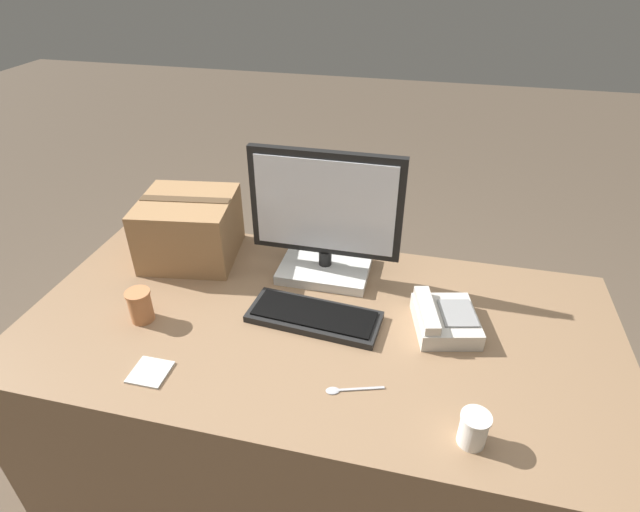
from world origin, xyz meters
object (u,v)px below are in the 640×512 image
object	(u,v)px
desk_phone	(444,319)
spoon	(345,390)
sticky_note_pad	(150,372)
paper_cup_right	(473,429)
paper_cup_left	(140,306)
monitor	(325,224)
keyboard	(314,316)
cardboard_box	(190,228)

from	to	relation	value
desk_phone	spoon	world-z (taller)	desk_phone
sticky_note_pad	paper_cup_right	bearing A→B (deg)	-1.64
paper_cup_left	spoon	size ratio (longest dim) A/B	0.69
monitor	sticky_note_pad	size ratio (longest dim) A/B	5.07
keyboard	paper_cup_right	size ratio (longest dim) A/B	4.66
keyboard	sticky_note_pad	world-z (taller)	keyboard
cardboard_box	spoon	bearing A→B (deg)	-37.38
paper_cup_left	paper_cup_right	world-z (taller)	paper_cup_left
desk_phone	monitor	bearing A→B (deg)	140.17
desk_phone	paper_cup_left	bearing A→B (deg)	177.33
cardboard_box	sticky_note_pad	distance (m)	0.59
paper_cup_left	paper_cup_right	xyz separation A→B (m)	(0.97, -0.22, -0.01)
paper_cup_right	sticky_note_pad	xyz separation A→B (m)	(-0.84, 0.02, -0.04)
paper_cup_left	paper_cup_right	bearing A→B (deg)	-12.83
desk_phone	sticky_note_pad	xyz separation A→B (m)	(-0.76, -0.37, -0.03)
desk_phone	cardboard_box	size ratio (longest dim) A/B	0.68
monitor	sticky_note_pad	xyz separation A→B (m)	(-0.35, -0.57, -0.19)
paper_cup_right	sticky_note_pad	world-z (taller)	paper_cup_right
monitor	paper_cup_left	xyz separation A→B (m)	(-0.49, -0.37, -0.14)
desk_phone	paper_cup_right	bearing A→B (deg)	-92.62
cardboard_box	sticky_note_pad	xyz separation A→B (m)	(0.14, -0.57, -0.11)
desk_phone	sticky_note_pad	world-z (taller)	desk_phone
paper_cup_right	spoon	bearing A→B (deg)	164.96
spoon	cardboard_box	distance (m)	0.84
paper_cup_right	cardboard_box	bearing A→B (deg)	148.83
paper_cup_left	desk_phone	bearing A→B (deg)	10.86
monitor	desk_phone	xyz separation A→B (m)	(0.41, -0.20, -0.16)
desk_phone	sticky_note_pad	distance (m)	0.85
desk_phone	spoon	bearing A→B (deg)	-141.27
keyboard	cardboard_box	world-z (taller)	cardboard_box
monitor	paper_cup_right	world-z (taller)	monitor
keyboard	paper_cup_left	size ratio (longest dim) A/B	3.97
desk_phone	keyboard	bearing A→B (deg)	174.43
spoon	monitor	bearing A→B (deg)	-89.30
paper_cup_right	sticky_note_pad	bearing A→B (deg)	178.36
desk_phone	sticky_note_pad	size ratio (longest dim) A/B	2.46
sticky_note_pad	paper_cup_left	bearing A→B (deg)	123.98
desk_phone	paper_cup_right	distance (m)	0.40
keyboard	desk_phone	xyz separation A→B (m)	(0.38, 0.05, 0.02)
cardboard_box	paper_cup_left	bearing A→B (deg)	-88.91
sticky_note_pad	keyboard	bearing A→B (deg)	39.80
monitor	desk_phone	bearing A→B (deg)	-26.30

